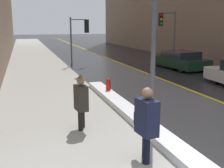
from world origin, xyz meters
TOP-DOWN VIEW (x-y plane):
  - sidewalk_slab at (-2.00, 15.00)m, footprint 4.00×80.00m
  - road_centre_stripe at (4.00, 15.00)m, footprint 0.16×80.00m
  - snow_bank_curb at (0.17, 4.06)m, footprint 0.57×8.75m
  - lamp_post at (0.17, 2.38)m, footprint 0.28×0.28m
  - traffic_light_near at (0.99, 15.43)m, footprint 1.31×0.33m
  - traffic_light_far at (6.98, 14.37)m, footprint 1.31×0.33m
  - pedestrian_nearside at (-0.61, 1.01)m, footprint 0.36×0.75m
  - pedestrian_in_fedora at (-1.53, 3.23)m, footprint 0.33×0.50m
  - parked_car_dark_green at (6.77, 11.97)m, footprint 2.14×4.31m
  - fire_hydrant at (0.29, 6.67)m, footprint 0.20×0.20m

SIDE VIEW (x-z plane):
  - road_centre_stripe at x=4.00m, z-range 0.00..0.00m
  - sidewalk_slab at x=-2.00m, z-range 0.00..0.01m
  - snow_bank_curb at x=0.17m, z-range 0.00..0.21m
  - fire_hydrant at x=0.29m, z-range 0.00..0.70m
  - parked_car_dark_green at x=6.77m, z-range -0.02..1.15m
  - pedestrian_in_fedora at x=-1.53m, z-range 0.07..1.62m
  - pedestrian_nearside at x=-0.61m, z-range 0.09..1.69m
  - traffic_light_near at x=0.99m, z-range 0.73..4.05m
  - traffic_light_far at x=6.98m, z-range 0.84..4.63m
  - lamp_post at x=0.17m, z-range 0.49..5.74m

